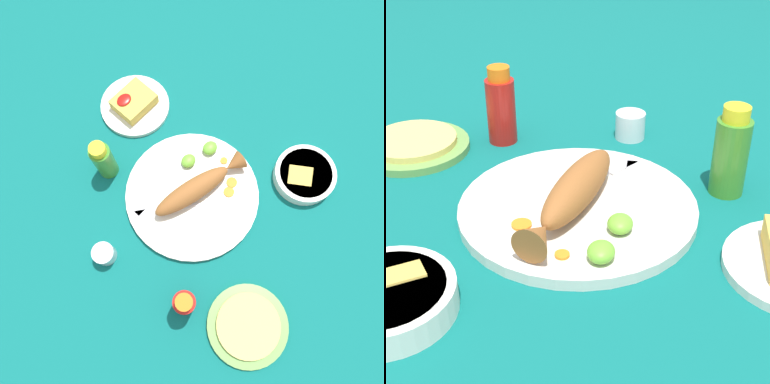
# 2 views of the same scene
# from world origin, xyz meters

# --- Properties ---
(ground_plane) EXTENTS (4.00, 4.00, 0.00)m
(ground_plane) POSITION_xyz_m (0.00, 0.00, 0.00)
(ground_plane) COLOR #0C605B
(main_plate) EXTENTS (0.37, 0.37, 0.02)m
(main_plate) POSITION_xyz_m (0.00, 0.00, 0.01)
(main_plate) COLOR silver
(main_plate) RESTS_ON ground_plane
(fried_fish) EXTENTS (0.28, 0.12, 0.06)m
(fried_fish) POSITION_xyz_m (-0.02, 0.00, 0.05)
(fried_fish) COLOR #935628
(fried_fish) RESTS_ON main_plate
(fork_near) EXTENTS (0.15, 0.12, 0.00)m
(fork_near) POSITION_xyz_m (0.09, -0.03, 0.02)
(fork_near) COLOR silver
(fork_near) RESTS_ON main_plate
(fork_far) EXTENTS (0.19, 0.02, 0.00)m
(fork_far) POSITION_xyz_m (0.06, -0.07, 0.02)
(fork_far) COLOR silver
(fork_far) RESTS_ON main_plate
(carrot_slice_near) EXTENTS (0.03, 0.03, 0.00)m
(carrot_slice_near) POSITION_xyz_m (-0.07, 0.07, 0.02)
(carrot_slice_near) COLOR orange
(carrot_slice_near) RESTS_ON main_plate
(carrot_slice_mid) EXTENTS (0.03, 0.03, 0.00)m
(carrot_slice_mid) POSITION_xyz_m (-0.10, 0.06, 0.02)
(carrot_slice_mid) COLOR orange
(carrot_slice_mid) RESTS_ON main_plate
(carrot_slice_far) EXTENTS (0.02, 0.02, 0.00)m
(carrot_slice_far) POSITION_xyz_m (-0.13, -0.00, 0.02)
(carrot_slice_far) COLOR orange
(carrot_slice_far) RESTS_ON main_plate
(lime_wedge_main) EXTENTS (0.04, 0.04, 0.02)m
(lime_wedge_main) POSITION_xyz_m (-0.13, -0.05, 0.03)
(lime_wedge_main) COLOR #6BB233
(lime_wedge_main) RESTS_ON main_plate
(lime_wedge_side) EXTENTS (0.04, 0.04, 0.02)m
(lime_wedge_side) POSITION_xyz_m (-0.06, -0.07, 0.03)
(lime_wedge_side) COLOR #6BB233
(lime_wedge_side) RESTS_ON main_plate
(hot_sauce_bottle_red) EXTENTS (0.05, 0.05, 0.15)m
(hot_sauce_bottle_red) POSITION_xyz_m (0.22, 0.18, 0.07)
(hot_sauce_bottle_red) COLOR #B21914
(hot_sauce_bottle_red) RESTS_ON ground_plane
(hot_sauce_bottle_green) EXTENTS (0.06, 0.06, 0.15)m
(hot_sauce_bottle_green) POSITION_xyz_m (0.10, -0.23, 0.07)
(hot_sauce_bottle_green) COLOR #3D8428
(hot_sauce_bottle_green) RESTS_ON ground_plane
(salt_cup) EXTENTS (0.06, 0.06, 0.05)m
(salt_cup) POSITION_xyz_m (0.28, -0.06, 0.02)
(salt_cup) COLOR silver
(salt_cup) RESTS_ON ground_plane
(side_plate_fries) EXTENTS (0.20, 0.20, 0.01)m
(side_plate_fries) POSITION_xyz_m (-0.09, -0.32, 0.01)
(side_plate_fries) COLOR silver
(side_plate_fries) RESTS_ON ground_plane
(fries_pile) EXTENTS (0.11, 0.09, 0.04)m
(fries_pile) POSITION_xyz_m (-0.09, -0.32, 0.03)
(fries_pile) COLOR gold
(fries_pile) RESTS_ON side_plate_fries
(guacamole_bowl) EXTENTS (0.17, 0.17, 0.05)m
(guacamole_bowl) POSITION_xyz_m (-0.25, 0.19, 0.02)
(guacamole_bowl) COLOR white
(guacamole_bowl) RESTS_ON ground_plane
(tortilla_plate) EXTENTS (0.20, 0.20, 0.01)m
(tortilla_plate) POSITION_xyz_m (0.16, 0.33, 0.01)
(tortilla_plate) COLOR #6B9E4C
(tortilla_plate) RESTS_ON ground_plane
(tortilla_stack) EXTENTS (0.16, 0.16, 0.01)m
(tortilla_stack) POSITION_xyz_m (0.16, 0.33, 0.02)
(tortilla_stack) COLOR #E0C666
(tortilla_stack) RESTS_ON tortilla_plate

